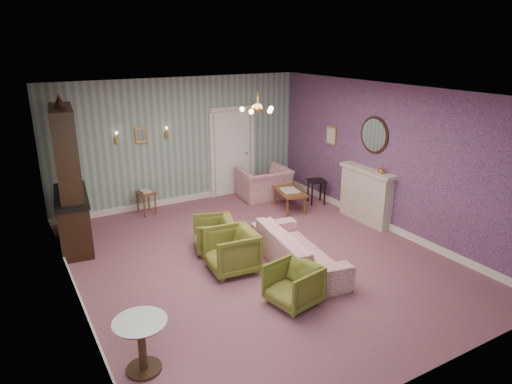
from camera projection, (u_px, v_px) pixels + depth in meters
floor at (258, 259)px, 8.11m from camera, size 7.00×7.00×0.00m
ceiling at (258, 92)px, 7.19m from camera, size 7.00×7.00×0.00m
wall_back at (181, 142)px, 10.52m from camera, size 6.00×0.00×6.00m
wall_front at (427, 266)px, 4.78m from camera, size 6.00×0.00×6.00m
wall_left at (67, 213)px, 6.23m from camera, size 0.00×7.00×7.00m
wall_right at (388, 158)px, 9.08m from camera, size 0.00×7.00×7.00m
wall_right_floral at (388, 158)px, 9.07m from camera, size 0.00×7.00×7.00m
door at (232, 151)px, 11.23m from camera, size 1.12×0.12×2.16m
olive_chair_a at (293, 283)px, 6.64m from camera, size 0.74×0.77×0.69m
olive_chair_b at (231, 249)px, 7.59m from camera, size 0.80×0.84×0.79m
olive_chair_c at (214, 233)px, 8.34m from camera, size 0.82×0.84×0.70m
sofa_chintz at (298, 243)px, 7.72m from camera, size 0.97×2.28×0.86m
wingback_chair at (264, 179)px, 11.03m from camera, size 1.22×0.85×1.01m
dresser at (68, 175)px, 8.26m from camera, size 0.77×1.70×2.74m
fireplace at (366, 195)px, 9.62m from camera, size 0.30×1.40×1.16m
mantel_vase at (381, 170)px, 9.07m from camera, size 0.15×0.15×0.15m
oval_mirror at (374, 135)px, 9.26m from camera, size 0.04×0.76×0.84m
framed_print at (331, 136)px, 10.45m from camera, size 0.04×0.34×0.42m
coffee_table at (289, 200)px, 10.37m from camera, size 0.69×1.00×0.47m
side_table_black at (316, 192)px, 10.76m from camera, size 0.49×0.49×0.58m
pedestal_table at (142, 346)px, 5.29m from camera, size 0.80×0.80×0.68m
nesting_table at (147, 202)px, 10.13m from camera, size 0.39×0.47×0.56m
gilt_mirror_back at (142, 135)px, 9.98m from camera, size 0.28×0.06×0.36m
sconce_left at (117, 138)px, 9.71m from camera, size 0.16×0.12×0.30m
sconce_right at (166, 133)px, 10.23m from camera, size 0.16×0.12×0.30m
chandelier at (258, 110)px, 7.28m from camera, size 0.56×0.56×0.36m
burgundy_cushion at (265, 181)px, 10.89m from camera, size 0.41×0.28×0.39m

